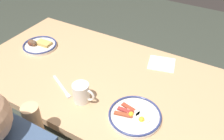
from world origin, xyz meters
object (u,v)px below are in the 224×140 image
Objects in this scene: paper_napkin at (162,64)px; fork_near at (62,86)px; plate_near_main at (39,45)px; coffee_mug at (82,93)px; plate_center_pancakes at (135,116)px.

fork_near is (0.38, 0.45, 0.00)m from paper_napkin.
plate_near_main is 1.44× the size of paper_napkin.
plate_center_pancakes is at bearing -173.76° from coffee_mug.
plate_near_main reaches higher than paper_napkin.
coffee_mug is at bearing 154.12° from plate_near_main.
plate_center_pancakes is at bearing 164.25° from plate_near_main.
coffee_mug reaches higher than fork_near.
plate_center_pancakes is 2.12× the size of coffee_mug.
coffee_mug is 0.77× the size of paper_napkin.
paper_napkin is (0.04, -0.45, -0.01)m from plate_center_pancakes.
fork_near is at bearing 49.88° from paper_napkin.
plate_center_pancakes reaches higher than paper_napkin.
plate_near_main reaches higher than plate_center_pancakes.
coffee_mug is 0.53m from paper_napkin.
coffee_mug is 0.62× the size of fork_near.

